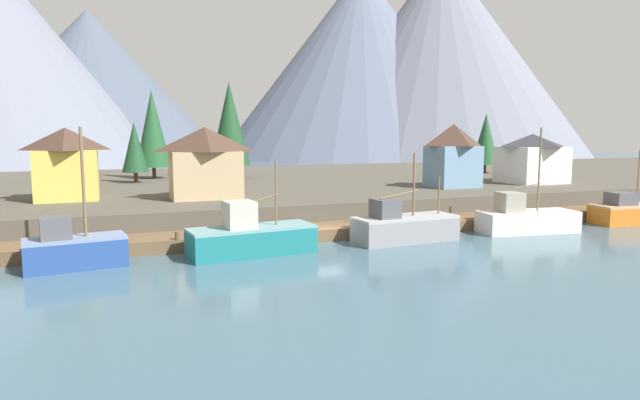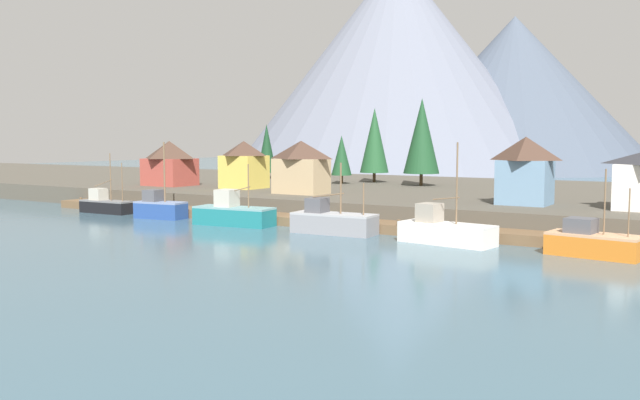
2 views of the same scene
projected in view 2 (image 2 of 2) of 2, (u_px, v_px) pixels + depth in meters
ground_plane at (382, 215)px, 90.07m from camera, size 400.00×400.00×1.00m
dock at (308, 221)px, 74.81m from camera, size 80.00×4.00×1.60m
shoreline_bank at (419, 195)px, 100.01m from camera, size 400.00×56.00×2.50m
mountain_west_peak at (397, 64)px, 206.65m from camera, size 101.08×101.08×64.78m
mountain_central_peak at (513, 94)px, 209.31m from camera, size 86.99×86.99×47.32m
fishing_boat_black at (105, 205)px, 87.41m from camera, size 7.70×2.56×7.76m
fishing_boat_blue at (160, 208)px, 81.53m from camera, size 6.49×3.40×9.20m
fishing_boat_teal at (233, 214)px, 74.97m from camera, size 9.38×4.11×6.83m
fishing_boat_grey at (333, 222)px, 68.37m from camera, size 8.80×3.67×7.20m
fishing_boat_white at (445, 231)px, 61.64m from camera, size 9.08×4.33×9.26m
fishing_boat_orange at (593, 243)px, 54.97m from camera, size 7.60×4.08×7.17m
house_tan at (301, 167)px, 87.27m from camera, size 6.85×4.44×6.84m
house_blue at (525, 170)px, 72.60m from camera, size 5.53×4.70×7.31m
house_red at (170, 163)px, 102.88m from camera, size 7.23×5.94×6.79m
house_yellow at (244, 164)px, 96.96m from camera, size 5.70×5.38×6.79m
conifer_near_right at (422, 136)px, 101.89m from camera, size 5.43×5.43×13.22m
conifer_mid_left at (267, 148)px, 122.36m from camera, size 3.48×3.48×9.75m
conifer_mid_right at (374, 140)px, 110.31m from camera, size 4.73×4.73×12.13m
conifer_back_left at (342, 155)px, 106.85m from camera, size 3.25×3.25×7.65m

